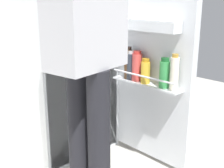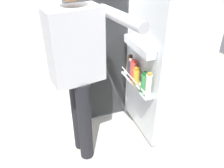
{
  "view_description": "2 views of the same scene",
  "coord_description": "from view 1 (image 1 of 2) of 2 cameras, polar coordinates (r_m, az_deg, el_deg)",
  "views": [
    {
      "loc": [
        -1.22,
        -1.32,
        1.14
      ],
      "look_at": [
        -0.04,
        -0.06,
        0.64
      ],
      "focal_mm": 48.31,
      "sensor_mm": 36.0,
      "label": 1
    },
    {
      "loc": [
        -0.6,
        -1.75,
        1.73
      ],
      "look_at": [
        0.02,
        -0.08,
        0.64
      ],
      "focal_mm": 37.18,
      "sensor_mm": 36.0,
      "label": 2
    }
  ],
  "objects": [
    {
      "name": "refrigerator",
      "position": [
        2.24,
        -8.91,
        7.36
      ],
      "size": [
        0.7,
        1.26,
        1.6
      ],
      "color": "silver",
      "rests_on": "ground_plane"
    },
    {
      "name": "person",
      "position": [
        1.5,
        -4.6,
        8.87
      ],
      "size": [
        0.59,
        0.66,
        1.6
      ],
      "color": "black",
      "rests_on": "ground_plane"
    }
  ]
}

